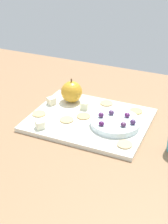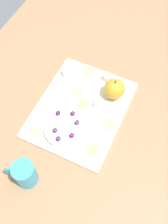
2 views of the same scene
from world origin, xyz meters
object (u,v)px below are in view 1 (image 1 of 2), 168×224
serving_dish (115,123)px  cheese_cube_2 (51,101)px  cracker_5 (83,117)px  cracker_4 (107,103)px  cracker_0 (67,120)px  grape_5 (133,122)px  platter (89,120)px  grape_2 (111,113)px  cracker_1 (39,114)px  grape_4 (101,124)px  grape_0 (101,115)px  grape_3 (123,124)px  apple_whole (72,92)px  cracker_2 (125,144)px  cheese_cube_0 (40,125)px  cracker_3 (136,111)px  grape_1 (127,115)px  cheese_cube_1 (85,105)px

serving_dish → cheese_cube_2: (-24.31, 4.07, 0.32)cm
cracker_5 → cracker_4: bearing=72.6°
serving_dish → cracker_0: serving_dish is taller
cheese_cube_2 → grape_5: grape_5 is taller
platter → grape_5: 14.71cm
cheese_cube_2 → grape_2: 22.10cm
cracker_1 → grape_4: (21.86, -1.04, 2.30)cm
grape_5 → grape_4: bearing=-151.5°
serving_dish → grape_0: size_ratio=8.95×
cracker_4 → grape_4: grape_4 is taller
cracker_0 → grape_0: size_ratio=2.52×
cheese_cube_2 → grape_3: size_ratio=1.43×
apple_whole → cracker_0: 13.36cm
cracker_1 → grape_2: (22.31, 6.25, 2.34)cm
platter → grape_0: grape_0 is taller
platter → grape_0: 5.39cm
apple_whole → grape_0: 16.89cm
serving_dish → cracker_2: serving_dish is taller
cracker_1 → cracker_5: size_ratio=1.00×
cheese_cube_0 → cracker_5: 14.54cm
grape_2 → grape_4: 7.30cm
cracker_4 → cracker_3: bearing=-6.9°
cracker_5 → grape_5: (16.33, -0.75, 2.39)cm
cracker_5 → grape_5: 16.52cm
cracker_1 → grape_0: (19.97, 3.48, 2.40)cm
cheese_cube_2 → grape_3: (27.59, -6.65, 1.27)cm
cheese_cube_2 → grape_4: grape_4 is taller
cheese_cube_0 → platter: bearing=45.1°
cracker_0 → grape_1: grape_1 is taller
cracker_5 → grape_0: 6.73cm
cracker_2 → grape_3: 7.21cm
cracker_5 → grape_4: (8.13, -5.21, 2.30)cm
platter → cracker_3: bearing=39.8°
apple_whole → grape_1: size_ratio=4.27×
apple_whole → platter: bearing=-39.8°
grape_1 → grape_2: same height
platter → grape_4: size_ratio=21.46×
cracker_2 → cracker_3: 19.74cm
apple_whole → grape_0: bearing=-32.2°
cracker_0 → grape_3: 18.22cm
cracker_2 → cracker_5: (-16.72, 9.43, 0.00)cm
cracker_4 → grape_2: (4.99, -9.39, 2.34)cm
cracker_5 → cheese_cube_1: bearing=108.9°
serving_dish → cracker_3: serving_dish is taller
serving_dish → cracker_1: serving_dish is taller
grape_3 → grape_2: bearing=137.2°
platter → cracker_4: size_ratio=8.52×
platter → grape_2: size_ratio=21.46×
grape_4 → cracker_3: bearing=68.1°
grape_0 → cheese_cube_0: bearing=-145.5°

